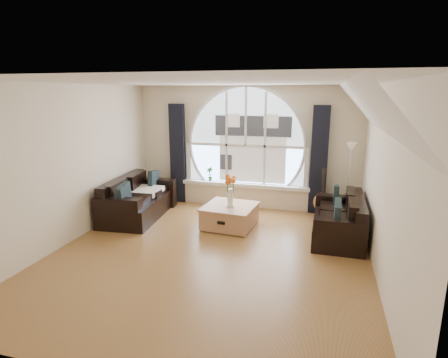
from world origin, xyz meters
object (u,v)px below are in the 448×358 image
sofa_right (339,216)px  guitar (323,192)px  vase_flowers (230,187)px  floor_lamp (349,182)px  potted_plant (210,174)px  sofa_left (138,198)px  coffee_chest (230,215)px

sofa_right → guitar: 1.17m
sofa_right → vase_flowers: 2.04m
floor_lamp → guitar: size_ratio=1.51×
vase_flowers → potted_plant: 1.61m
floor_lamp → sofa_left: bearing=-167.5°
sofa_left → potted_plant: size_ratio=5.67×
coffee_chest → sofa_right: bearing=5.2°
sofa_right → coffee_chest: (-2.01, 0.00, -0.17)m
coffee_chest → potted_plant: size_ratio=2.93×
guitar → sofa_right: bearing=-86.3°
coffee_chest → vase_flowers: (0.02, -0.04, 0.58)m
sofa_right → guitar: guitar is taller
vase_flowers → guitar: size_ratio=0.66×
floor_lamp → potted_plant: size_ratio=4.91×
vase_flowers → floor_lamp: size_ratio=0.44×
coffee_chest → vase_flowers: size_ratio=1.36×
coffee_chest → floor_lamp: floor_lamp is taller
sofa_left → guitar: size_ratio=1.74×
vase_flowers → guitar: 2.08m
sofa_left → potted_plant: 1.76m
sofa_right → coffee_chest: sofa_right is taller
coffee_chest → guitar: guitar is taller
sofa_left → guitar: bearing=11.2°
sofa_left → coffee_chest: size_ratio=1.94×
floor_lamp → vase_flowers: bearing=-155.1°
potted_plant → sofa_left: bearing=-132.1°
coffee_chest → potted_plant: bearing=127.0°
guitar → potted_plant: bearing=164.2°
coffee_chest → guitar: 2.07m
sofa_right → floor_lamp: 1.07m
potted_plant → coffee_chest: bearing=-58.3°
coffee_chest → vase_flowers: bearing=-63.1°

